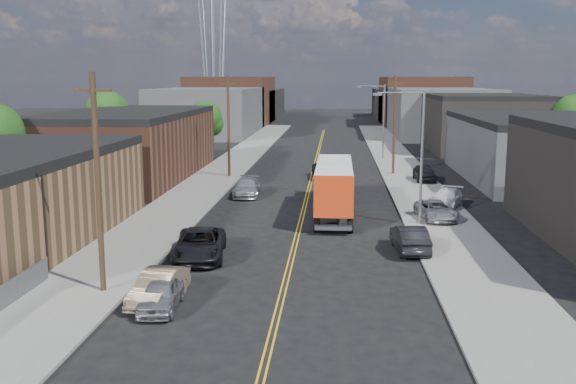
% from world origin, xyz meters
% --- Properties ---
extents(ground, '(260.00, 260.00, 0.00)m').
position_xyz_m(ground, '(0.00, 60.00, 0.00)').
color(ground, black).
rests_on(ground, ground).
extents(centerline, '(0.32, 120.00, 0.01)m').
position_xyz_m(centerline, '(0.00, 45.00, 0.01)').
color(centerline, gold).
rests_on(centerline, ground).
extents(sidewalk_left, '(5.00, 140.00, 0.15)m').
position_xyz_m(sidewalk_left, '(-9.50, 45.00, 0.07)').
color(sidewalk_left, slate).
rests_on(sidewalk_left, ground).
extents(sidewalk_right, '(5.00, 140.00, 0.15)m').
position_xyz_m(sidewalk_right, '(9.50, 45.00, 0.07)').
color(sidewalk_right, slate).
rests_on(sidewalk_right, ground).
extents(warehouse_brown, '(12.00, 26.00, 6.60)m').
position_xyz_m(warehouse_brown, '(-18.00, 44.00, 3.30)').
color(warehouse_brown, '#4F2B1F').
rests_on(warehouse_brown, ground).
extents(industrial_right_b, '(14.00, 24.00, 6.10)m').
position_xyz_m(industrial_right_b, '(22.00, 46.00, 3.05)').
color(industrial_right_b, '#373739').
rests_on(industrial_right_b, ground).
extents(industrial_right_c, '(14.00, 22.00, 7.60)m').
position_xyz_m(industrial_right_c, '(22.00, 72.00, 3.80)').
color(industrial_right_c, black).
rests_on(industrial_right_c, ground).
extents(skyline_left_a, '(16.00, 30.00, 8.00)m').
position_xyz_m(skyline_left_a, '(-20.00, 95.00, 4.00)').
color(skyline_left_a, '#373739').
rests_on(skyline_left_a, ground).
extents(skyline_right_a, '(16.00, 30.00, 8.00)m').
position_xyz_m(skyline_right_a, '(20.00, 95.00, 4.00)').
color(skyline_right_a, '#373739').
rests_on(skyline_right_a, ground).
extents(skyline_left_b, '(16.00, 26.00, 10.00)m').
position_xyz_m(skyline_left_b, '(-20.00, 120.00, 5.00)').
color(skyline_left_b, '#4F2B1F').
rests_on(skyline_left_b, ground).
extents(skyline_right_b, '(16.00, 26.00, 10.00)m').
position_xyz_m(skyline_right_b, '(20.00, 120.00, 5.00)').
color(skyline_right_b, '#4F2B1F').
rests_on(skyline_right_b, ground).
extents(skyline_left_c, '(16.00, 40.00, 7.00)m').
position_xyz_m(skyline_left_c, '(-20.00, 140.00, 3.50)').
color(skyline_left_c, black).
rests_on(skyline_left_c, ground).
extents(skyline_right_c, '(16.00, 40.00, 7.00)m').
position_xyz_m(skyline_right_c, '(20.00, 140.00, 3.50)').
color(skyline_right_c, black).
rests_on(skyline_right_c, ground).
extents(streetlight_near, '(3.39, 0.25, 9.00)m').
position_xyz_m(streetlight_near, '(7.60, 25.00, 5.33)').
color(streetlight_near, gray).
rests_on(streetlight_near, ground).
extents(streetlight_far, '(3.39, 0.25, 9.00)m').
position_xyz_m(streetlight_far, '(7.60, 60.00, 5.33)').
color(streetlight_far, gray).
rests_on(streetlight_far, ground).
extents(utility_pole_left_near, '(1.60, 0.26, 10.00)m').
position_xyz_m(utility_pole_left_near, '(-8.20, 10.00, 5.14)').
color(utility_pole_left_near, black).
rests_on(utility_pole_left_near, ground).
extents(utility_pole_left_far, '(1.60, 0.26, 10.00)m').
position_xyz_m(utility_pole_left_far, '(-8.20, 45.00, 5.14)').
color(utility_pole_left_far, black).
rests_on(utility_pole_left_far, ground).
extents(utility_pole_right, '(1.60, 0.26, 10.00)m').
position_xyz_m(utility_pole_right, '(8.20, 48.00, 5.14)').
color(utility_pole_right, black).
rests_on(utility_pole_right, ground).
extents(tree_left_mid, '(5.10, 5.04, 8.37)m').
position_xyz_m(tree_left_mid, '(-23.94, 55.00, 5.48)').
color(tree_left_mid, black).
rests_on(tree_left_mid, ground).
extents(tree_left_far, '(4.35, 4.20, 6.97)m').
position_xyz_m(tree_left_far, '(-13.94, 62.00, 4.57)').
color(tree_left_far, black).
rests_on(tree_left_far, ground).
extents(tree_right_far, '(4.85, 4.76, 7.91)m').
position_xyz_m(tree_right_far, '(30.06, 60.00, 5.18)').
color(tree_right_far, black).
rests_on(tree_right_far, ground).
extents(semi_truck, '(2.50, 14.51, 3.80)m').
position_xyz_m(semi_truck, '(2.26, 28.87, 2.16)').
color(semi_truck, silver).
rests_on(semi_truck, ground).
extents(car_left_a, '(1.75, 3.92, 1.31)m').
position_xyz_m(car_left_a, '(-5.00, 8.16, 0.65)').
color(car_left_a, '#96989B').
rests_on(car_left_a, ground).
extents(car_left_b, '(1.93, 4.45, 1.42)m').
position_xyz_m(car_left_b, '(-5.32, 9.01, 0.71)').
color(car_left_b, '#7A6750').
rests_on(car_left_b, ground).
extents(car_left_c, '(3.29, 5.99, 1.59)m').
position_xyz_m(car_left_c, '(-5.00, 16.00, 0.79)').
color(car_left_c, black).
rests_on(car_left_c, ground).
extents(car_left_d, '(2.22, 5.09, 1.46)m').
position_xyz_m(car_left_d, '(-5.00, 34.91, 0.73)').
color(car_left_d, '#9DA0A2').
rests_on(car_left_d, ground).
extents(car_right_oncoming, '(1.97, 4.74, 1.52)m').
position_xyz_m(car_right_oncoming, '(6.60, 18.31, 0.76)').
color(car_right_oncoming, black).
rests_on(car_right_oncoming, ground).
extents(car_right_lot_a, '(2.78, 4.85, 1.28)m').
position_xyz_m(car_right_lot_a, '(9.27, 26.29, 0.79)').
color(car_right_lot_a, '#A0A2A5').
rests_on(car_right_lot_a, sidewalk_right).
extents(car_right_lot_b, '(3.46, 5.07, 1.36)m').
position_xyz_m(car_right_lot_b, '(10.69, 30.62, 0.83)').
color(car_right_lot_b, white).
rests_on(car_right_lot_b, sidewalk_right).
extents(car_right_lot_c, '(1.96, 4.52, 1.52)m').
position_xyz_m(car_right_lot_c, '(10.72, 43.32, 0.91)').
color(car_right_lot_c, black).
rests_on(car_right_lot_c, sidewalk_right).
extents(car_ahead_truck, '(3.24, 5.98, 1.59)m').
position_xyz_m(car_ahead_truck, '(1.50, 45.06, 0.80)').
color(car_ahead_truck, black).
rests_on(car_ahead_truck, ground).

